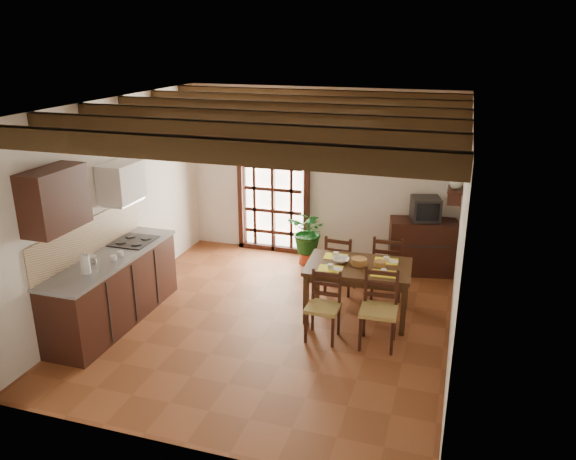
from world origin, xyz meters
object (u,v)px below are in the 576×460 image
at_px(chair_near_right, 378,323).
at_px(chair_far_right, 387,277).
at_px(kitchen_counter, 113,288).
at_px(dining_table, 358,272).
at_px(chair_near_left, 323,318).
at_px(crt_tv, 425,209).
at_px(potted_plant, 309,230).
at_px(pendant_lamp, 365,162).
at_px(chair_far_left, 340,274).
at_px(sideboard, 422,247).

xyz_separation_m(chair_near_right, chair_far_right, (-0.08, 1.38, 0.00)).
distance_m(kitchen_counter, dining_table, 3.19).
relative_size(kitchen_counter, chair_near_left, 2.63).
bearing_deg(dining_table, crt_tv, 64.61).
distance_m(chair_far_right, potted_plant, 1.66).
relative_size(chair_near_right, pendant_lamp, 1.12).
height_order(dining_table, chair_far_right, chair_far_right).
xyz_separation_m(dining_table, potted_plant, (-1.10, 1.57, -0.07)).
distance_m(chair_far_left, crt_tv, 1.70).
xyz_separation_m(chair_far_right, pendant_lamp, (-0.30, -0.61, 1.78)).
distance_m(dining_table, chair_far_left, 0.85).
xyz_separation_m(potted_plant, pendant_lamp, (1.10, -1.47, 1.51)).
bearing_deg(pendant_lamp, chair_far_left, 123.78).
height_order(crt_tv, potted_plant, potted_plant).
relative_size(chair_far_left, chair_far_right, 0.93).
height_order(chair_far_right, sideboard, chair_far_right).
bearing_deg(potted_plant, pendant_lamp, -53.36).
distance_m(dining_table, potted_plant, 1.92).
bearing_deg(sideboard, kitchen_counter, -153.27).
xyz_separation_m(kitchen_counter, dining_table, (2.99, 1.09, 0.17)).
relative_size(dining_table, chair_far_right, 1.48).
bearing_deg(chair_far_left, chair_near_right, 123.39).
distance_m(chair_near_left, pendant_lamp, 2.00).
height_order(kitchen_counter, pendant_lamp, pendant_lamp).
relative_size(kitchen_counter, sideboard, 2.21).
bearing_deg(kitchen_counter, sideboard, 37.46).
xyz_separation_m(sideboard, potted_plant, (-1.79, -0.16, 0.14)).
height_order(dining_table, chair_far_left, chair_far_left).
bearing_deg(chair_near_left, potted_plant, 109.94).
bearing_deg(chair_far_left, potted_plant, -47.88).
bearing_deg(crt_tv, chair_far_left, -150.91).
bearing_deg(chair_near_left, chair_far_right, 68.06).
bearing_deg(chair_near_right, crt_tv, 79.94).
height_order(chair_near_right, pendant_lamp, pendant_lamp).
xyz_separation_m(dining_table, chair_near_right, (0.38, -0.67, -0.34)).
bearing_deg(chair_near_left, dining_table, 68.10).
relative_size(dining_table, chair_near_right, 1.49).
height_order(kitchen_counter, chair_far_left, kitchen_counter).
bearing_deg(crt_tv, kitchen_counter, -158.03).
height_order(chair_far_left, potted_plant, potted_plant).
height_order(sideboard, crt_tv, crt_tv).
bearing_deg(pendant_lamp, sideboard, 66.94).
height_order(kitchen_counter, dining_table, kitchen_counter).
bearing_deg(dining_table, kitchen_counter, -163.42).
relative_size(chair_far_right, potted_plant, 0.50).
bearing_deg(potted_plant, crt_tv, 4.92).
relative_size(chair_near_left, chair_far_right, 0.90).
height_order(chair_near_right, chair_far_right, chair_far_right).
bearing_deg(potted_plant, kitchen_counter, -125.44).
bearing_deg(kitchen_counter, chair_near_left, 8.05).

